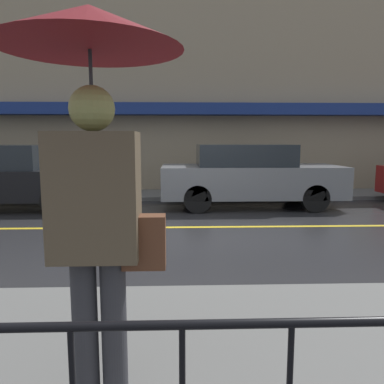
# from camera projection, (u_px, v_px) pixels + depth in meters

# --- Properties ---
(ground_plane) EXTENTS (80.00, 80.00, 0.00)m
(ground_plane) POSITION_uv_depth(u_px,v_px,m) (190.00, 227.00, 7.14)
(ground_plane) COLOR #262628
(sidewalk_near) EXTENTS (28.00, 2.79, 0.10)m
(sidewalk_near) POSITION_uv_depth(u_px,v_px,m) (210.00, 369.00, 2.61)
(sidewalk_near) COLOR #60605E
(sidewalk_near) RESTS_ON ground_plane
(sidewalk_far) EXTENTS (28.00, 1.73, 0.10)m
(sidewalk_far) POSITION_uv_depth(u_px,v_px,m) (186.00, 195.00, 11.12)
(sidewalk_far) COLOR #60605E
(sidewalk_far) RESTS_ON ground_plane
(lane_marking) EXTENTS (25.20, 0.12, 0.01)m
(lane_marking) POSITION_uv_depth(u_px,v_px,m) (190.00, 227.00, 7.14)
(lane_marking) COLOR gold
(lane_marking) RESTS_ON ground_plane
(building_storefront) EXTENTS (28.00, 0.85, 6.37)m
(building_storefront) POSITION_uv_depth(u_px,v_px,m) (185.00, 92.00, 11.68)
(building_storefront) COLOR gray
(building_storefront) RESTS_ON ground_plane
(pedestrian) EXTENTS (0.98, 0.98, 2.22)m
(pedestrian) POSITION_uv_depth(u_px,v_px,m) (93.00, 114.00, 1.98)
(pedestrian) COLOR #333338
(pedestrian) RESTS_ON sidewalk_near
(car_black) EXTENTS (4.69, 1.92, 1.54)m
(car_black) POSITION_uv_depth(u_px,v_px,m) (3.00, 177.00, 9.09)
(car_black) COLOR black
(car_black) RESTS_ON ground_plane
(car_grey) EXTENTS (4.39, 1.77, 1.55)m
(car_grey) POSITION_uv_depth(u_px,v_px,m) (249.00, 175.00, 9.30)
(car_grey) COLOR slate
(car_grey) RESTS_ON ground_plane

